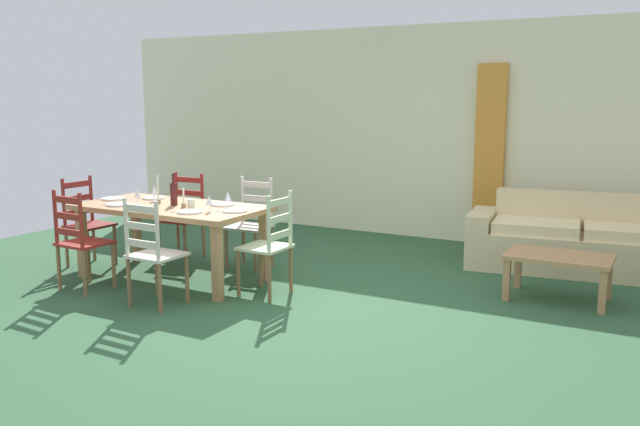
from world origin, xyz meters
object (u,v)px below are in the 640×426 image
wine_glass_far_right (228,197)px  wine_glass_near_right (209,200)px  dining_chair_near_left (80,241)px  wine_glass_near_left (137,193)px  dining_chair_far_left (184,216)px  coffee_cup_primary (191,204)px  dining_chair_head_west (86,222)px  dining_chair_near_right (153,253)px  couch (581,243)px  dining_table (171,214)px  wine_bottle (174,193)px  wine_glass_far_left (154,190)px  coffee_table (559,262)px  dining_chair_far_right (251,223)px  dining_chair_head_east (269,245)px

wine_glass_far_right → wine_glass_near_right: bearing=-94.3°
dining_chair_near_left → wine_glass_near_left: size_ratio=5.96×
dining_chair_far_left → coffee_cup_primary: size_ratio=10.67×
wine_glass_near_left → dining_chair_head_west: bearing=173.6°
dining_chair_near_right → couch: 4.37m
coffee_cup_primary → dining_table: bearing=169.7°
dining_chair_near_right → dining_chair_head_west: 1.79m
wine_glass_near_left → dining_chair_far_left: bearing=100.7°
coffee_cup_primary → wine_glass_near_left: bearing=-174.0°
wine_bottle → dining_chair_head_west: bearing=-177.8°
dining_chair_head_west → wine_glass_near_left: dining_chair_head_west is taller
wine_glass_far_left → coffee_table: (3.84, 0.98, -0.51)m
wine_glass_far_right → coffee_table: size_ratio=0.18×
wine_glass_far_left → coffee_table: size_ratio=0.18×
dining_chair_near_left → wine_bottle: wine_bottle is taller
wine_bottle → wine_glass_far_left: size_ratio=1.96×
wine_glass_far_left → dining_chair_far_right: bearing=40.9°
dining_table → wine_glass_far_right: (0.61, 0.13, 0.20)m
dining_chair_near_left → wine_glass_far_left: 0.95m
dining_chair_near_left → coffee_table: dining_chair_near_left is taller
dining_chair_far_left → wine_bottle: bearing=-55.1°
wine_glass_far_left → wine_glass_near_right: bearing=-16.0°
dining_table → dining_chair_near_right: (0.46, -0.77, -0.19)m
wine_glass_near_right → coffee_table: 3.22m
wine_glass_far_left → coffee_cup_primary: wine_glass_far_left is taller
wine_glass_near_right → couch: (2.95, 2.46, -0.57)m
coffee_table → wine_glass_near_left: bearing=-162.2°
dining_chair_head_east → wine_bottle: bearing=178.7°
dining_chair_near_right → dining_chair_far_left: 1.79m
couch → coffee_table: 1.22m
dining_chair_far_left → coffee_table: bearing=5.1°
wine_bottle → coffee_cup_primary: (0.28, -0.07, -0.07)m
dining_table → wine_glass_near_right: (0.59, -0.13, 0.20)m
dining_chair_head_east → wine_glass_far_left: (-1.49, 0.13, 0.38)m
dining_chair_near_right → dining_chair_head_west: (-1.63, 0.74, 0.00)m
dining_table → dining_chair_near_left: bearing=-123.4°
dining_chair_head_west → wine_glass_far_left: (0.85, 0.15, 0.38)m
wine_glass_far_right → couch: wine_glass_far_right is taller
dining_chair_head_west → coffee_cup_primary: (1.48, -0.03, 0.32)m
dining_chair_head_east → wine_glass_near_left: dining_chair_head_east is taller
dining_chair_head_west → wine_glass_near_left: 0.94m
dining_chair_head_west → wine_glass_near_left: bearing=-6.4°
dining_chair_near_right → couch: (3.08, 3.09, -0.19)m
wine_glass_near_right → wine_glass_near_left: bearing=179.1°
couch → coffee_table: (-0.03, -1.21, 0.06)m
dining_chair_far_right → wine_glass_near_left: bearing=-129.7°
dining_chair_near_left → dining_chair_far_left: (-0.01, 1.48, 0.00)m
dining_chair_head_west → coffee_cup_primary: 1.51m
dining_chair_near_right → dining_chair_near_left: bearing=177.5°
dining_table → dining_chair_head_west: size_ratio=1.98×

